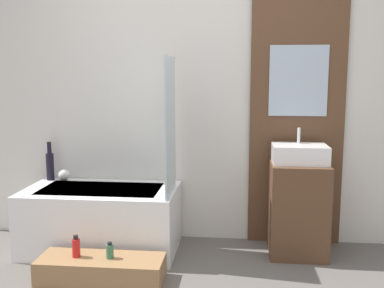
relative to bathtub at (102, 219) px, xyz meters
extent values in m
cube|color=silver|center=(0.79, 0.39, 1.04)|extent=(4.20, 0.06, 2.60)
cube|color=brown|center=(1.58, 0.34, 1.04)|extent=(0.77, 0.03, 2.60)
cube|color=#ADBCCC|center=(1.58, 0.32, 1.12)|extent=(0.47, 0.01, 0.57)
cube|color=white|center=(0.00, 0.00, 0.00)|extent=(1.23, 0.68, 0.51)
cube|color=silver|center=(0.00, 0.00, 0.25)|extent=(0.96, 0.48, 0.01)
cube|color=silver|center=(0.58, -0.08, 0.78)|extent=(0.01, 0.48, 1.05)
cube|color=#997047|center=(0.16, -0.56, -0.18)|extent=(0.87, 0.31, 0.17)
cube|color=brown|center=(1.58, 0.09, 0.11)|extent=(0.44, 0.46, 0.74)
cube|color=white|center=(1.58, 0.09, 0.55)|extent=(0.42, 0.31, 0.14)
cylinder|color=silver|center=(1.58, 0.18, 0.69)|extent=(0.02, 0.02, 0.13)
cylinder|color=black|center=(-0.53, 0.26, 0.37)|extent=(0.07, 0.07, 0.23)
cylinder|color=black|center=(-0.53, 0.26, 0.54)|extent=(0.04, 0.04, 0.10)
sphere|color=white|center=(-0.40, 0.24, 0.31)|extent=(0.10, 0.10, 0.10)
cylinder|color=red|center=(-0.01, -0.56, -0.03)|extent=(0.06, 0.06, 0.13)
cylinder|color=black|center=(-0.01, -0.56, 0.05)|extent=(0.03, 0.03, 0.03)
cylinder|color=#38704C|center=(0.23, -0.56, -0.04)|extent=(0.05, 0.05, 0.10)
cylinder|color=black|center=(0.23, -0.56, 0.01)|extent=(0.03, 0.03, 0.02)
camera|label=1|loc=(1.09, -3.44, 1.16)|focal=42.00mm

